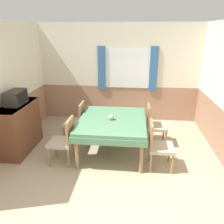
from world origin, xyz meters
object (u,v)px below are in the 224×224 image
tv (16,97)px  vase (111,117)px  chair_left_near (64,139)px  chair_right_far (154,124)px  chair_right_near (158,144)px  sideboard (20,127)px  dining_table (112,124)px  chair_left_far (77,120)px

tv → vase: 1.93m
chair_left_near → chair_right_far: bearing=-61.8°
chair_right_near → sideboard: 2.81m
chair_left_near → sideboard: size_ratio=0.79×
chair_right_near → sideboard: bearing=-97.5°
vase → tv: bearing=-179.0°
chair_left_near → vase: (0.84, 0.42, 0.32)m
sideboard → dining_table: bearing=2.9°
sideboard → tv: 0.64m
tv → chair_left_far: bearing=26.8°
chair_right_far → tv: size_ratio=1.89×
sideboard → chair_left_far: bearing=28.0°
chair_right_far → dining_table: bearing=-61.8°
chair_left_far → tv: tv is taller
sideboard → tv: size_ratio=2.39×
chair_right_far → sideboard: size_ratio=0.79×
chair_left_near → chair_right_near: bearing=-90.0°
chair_left_far → tv: bearing=116.8°
dining_table → chair_left_near: size_ratio=1.71×
dining_table → tv: size_ratio=3.24×
chair_left_near → sideboard: (-1.06, 0.36, 0.03)m
dining_table → vase: bearing=-117.6°
tv → chair_right_near: bearing=-8.0°
dining_table → tv: bearing=-177.9°
sideboard → chair_right_far: bearing=11.4°
dining_table → chair_left_far: bearing=151.8°
chair_left_near → tv: tv is taller
chair_left_near → vase: size_ratio=8.12×
chair_right_near → chair_right_far: same height
tv → chair_right_far: bearing=10.9°
chair_left_near → chair_left_far: same height
chair_left_near → sideboard: bearing=71.0°
chair_right_near → chair_left_near: same height
chair_right_near → tv: size_ratio=1.89×
chair_right_near → dining_table: bearing=-118.2°
dining_table → chair_left_near: bearing=-151.8°
dining_table → tv: (-1.92, -0.07, 0.51)m
chair_left_near → chair_left_far: (0.00, 0.93, 0.00)m
chair_right_near → chair_left_near: 1.73m
tv → vase: (1.90, 0.03, -0.36)m
sideboard → vase: size_ratio=10.27×
tv → sideboard: bearing=-95.6°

